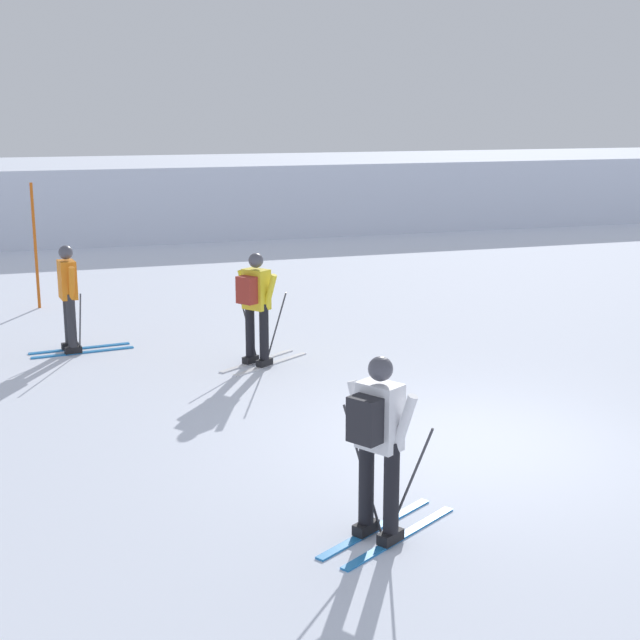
{
  "coord_description": "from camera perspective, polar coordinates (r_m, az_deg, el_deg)",
  "views": [
    {
      "loc": [
        -4.77,
        -9.05,
        3.81
      ],
      "look_at": [
        -0.93,
        2.83,
        0.9
      ],
      "focal_mm": 51.6,
      "sensor_mm": 36.0,
      "label": 1
    }
  ],
  "objects": [
    {
      "name": "skier_white",
      "position": [
        8.14,
        3.61,
        -7.44
      ],
      "size": [
        1.56,
        1.14,
        1.71
      ],
      "color": "#237AC6",
      "rests_on": "ground"
    },
    {
      "name": "ground_plane",
      "position": [
        10.92,
        9.34,
        -7.48
      ],
      "size": [
        120.0,
        120.0,
        0.0
      ],
      "primitive_type": "plane",
      "color": "silver"
    },
    {
      "name": "skier_yellow",
      "position": [
        13.65,
        -4.02,
        1.02
      ],
      "size": [
        1.53,
        1.21,
        1.71
      ],
      "color": "silver",
      "rests_on": "ground"
    },
    {
      "name": "far_snow_ridge",
      "position": [
        29.94,
        -8.74,
        7.71
      ],
      "size": [
        80.0,
        7.1,
        2.13
      ],
      "primitive_type": "cube",
      "color": "silver",
      "rests_on": "ground"
    },
    {
      "name": "trail_marker_pole",
      "position": [
        18.41,
        -17.24,
        4.4
      ],
      "size": [
        0.06,
        0.06,
        2.41
      ],
      "primitive_type": "cylinder",
      "color": "#C65614",
      "rests_on": "ground"
    },
    {
      "name": "skier_orange",
      "position": [
        14.93,
        -15.3,
        1.47
      ],
      "size": [
        1.63,
        1.0,
        1.71
      ],
      "color": "#237AC6",
      "rests_on": "ground"
    }
  ]
}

